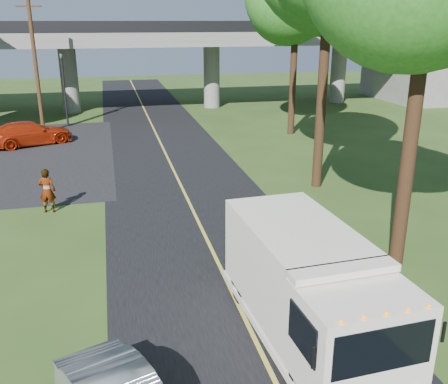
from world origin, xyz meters
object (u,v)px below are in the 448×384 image
object	(u,v)px
red_sedan	(30,133)
pedestrian	(47,191)
utility_pole	(36,65)
tree_right_far	(300,4)
traffic_signal	(64,82)
step_van	(308,285)

from	to	relation	value
red_sedan	pedestrian	world-z (taller)	pedestrian
utility_pole	red_sedan	world-z (taller)	utility_pole
red_sedan	tree_right_far	bearing A→B (deg)	-116.40
tree_right_far	red_sedan	world-z (taller)	tree_right_far
red_sedan	pedestrian	distance (m)	12.50
tree_right_far	pedestrian	distance (m)	20.22
utility_pole	tree_right_far	world-z (taller)	tree_right_far
red_sedan	traffic_signal	bearing A→B (deg)	-43.18
traffic_signal	tree_right_far	size ratio (longest dim) A/B	0.47
step_van	red_sedan	bearing A→B (deg)	108.68
traffic_signal	utility_pole	world-z (taller)	utility_pole
utility_pole	traffic_signal	bearing A→B (deg)	53.13
tree_right_far	red_sedan	size ratio (longest dim) A/B	2.17
traffic_signal	step_van	bearing A→B (deg)	-75.55
red_sedan	pedestrian	xyz separation A→B (m)	(2.20, -12.31, 0.17)
step_van	red_sedan	world-z (taller)	step_van
step_van	tree_right_far	bearing A→B (deg)	66.68
tree_right_far	red_sedan	xyz separation A→B (m)	(-17.10, 0.81, -7.57)
traffic_signal	utility_pole	distance (m)	2.86
pedestrian	utility_pole	bearing A→B (deg)	-75.13
tree_right_far	red_sedan	bearing A→B (deg)	177.29
pedestrian	red_sedan	bearing A→B (deg)	-71.57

